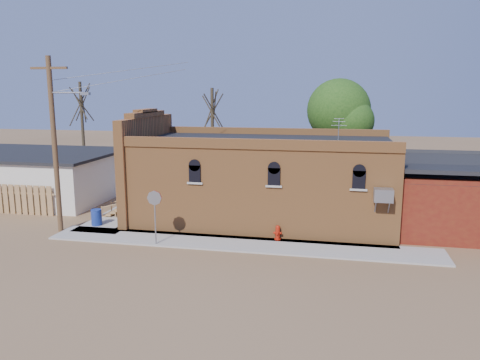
% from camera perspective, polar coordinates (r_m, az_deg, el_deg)
% --- Properties ---
extents(ground, '(120.00, 120.00, 0.00)m').
position_cam_1_polar(ground, '(22.24, -4.39, -8.34)').
color(ground, brown).
rests_on(ground, ground).
extents(sidewalk_south, '(19.00, 2.20, 0.08)m').
position_cam_1_polar(sidewalk_south, '(22.71, -0.09, -7.79)').
color(sidewalk_south, '#9E9991').
rests_on(sidewalk_south, ground).
extents(sidewalk_west, '(2.60, 10.00, 0.08)m').
position_cam_1_polar(sidewalk_west, '(29.76, -12.95, -3.56)').
color(sidewalk_west, '#9E9991').
rests_on(sidewalk_west, ground).
extents(brick_bar, '(16.40, 7.97, 6.30)m').
position_cam_1_polar(brick_bar, '(26.48, 2.22, 0.04)').
color(brick_bar, '#BB7239').
rests_on(brick_bar, ground).
extents(red_shed, '(5.40, 6.40, 4.30)m').
position_cam_1_polar(red_shed, '(26.77, 23.53, -0.89)').
color(red_shed, '#611610').
rests_on(red_shed, ground).
extents(wood_fence, '(5.20, 0.10, 1.80)m').
position_cam_1_polar(wood_fence, '(31.04, -25.72, -2.14)').
color(wood_fence, '#9E8047').
rests_on(wood_fence, ground).
extents(utility_pole, '(3.12, 0.26, 9.00)m').
position_cam_1_polar(utility_pole, '(25.68, -21.60, 4.44)').
color(utility_pole, '#513B20').
rests_on(utility_pole, ground).
extents(tree_bare_near, '(2.80, 2.80, 7.65)m').
position_cam_1_polar(tree_bare_near, '(34.37, -3.41, 8.59)').
color(tree_bare_near, '#3F3224').
rests_on(tree_bare_near, ground).
extents(tree_bare_far, '(2.80, 2.80, 8.16)m').
position_cam_1_polar(tree_bare_far, '(39.54, -18.81, 8.91)').
color(tree_bare_far, '#3F3224').
rests_on(tree_bare_far, ground).
extents(tree_leafy, '(4.40, 4.40, 8.15)m').
position_cam_1_polar(tree_leafy, '(33.71, 11.94, 8.29)').
color(tree_leafy, '#3F3224').
rests_on(tree_leafy, ground).
extents(fire_hydrant, '(0.43, 0.42, 0.73)m').
position_cam_1_polar(fire_hydrant, '(23.17, 4.62, -6.41)').
color(fire_hydrant, '#A51909').
rests_on(fire_hydrant, sidewalk_south).
extents(stop_sign, '(0.71, 0.12, 2.61)m').
position_cam_1_polar(stop_sign, '(22.41, -10.37, -2.78)').
color(stop_sign, gray).
rests_on(stop_sign, sidewalk_south).
extents(trash_barrel, '(0.74, 0.74, 0.88)m').
position_cam_1_polar(trash_barrel, '(26.68, -17.09, -4.37)').
color(trash_barrel, navy).
rests_on(trash_barrel, sidewalk_west).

